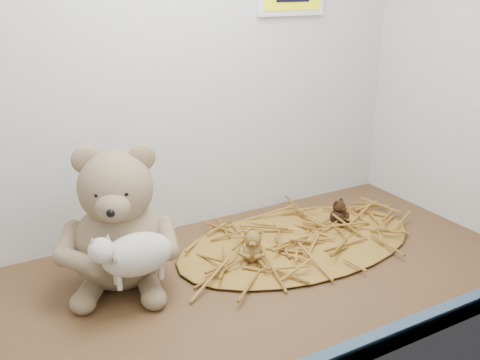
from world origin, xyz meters
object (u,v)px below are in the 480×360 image
mini_teddy_tan (253,244)px  main_teddy (119,217)px  toy_lamb (137,254)px  mini_teddy_brown (338,210)px

mini_teddy_tan → main_teddy: bearing=-161.0°
toy_lamb → mini_teddy_brown: toy_lamb is taller
main_teddy → mini_teddy_tan: 28.22cm
toy_lamb → mini_teddy_brown: size_ratio=2.70×
main_teddy → mini_teddy_tan: size_ratio=3.93×
main_teddy → mini_teddy_brown: size_ratio=4.54×
toy_lamb → mini_teddy_brown: (53.13, 9.44, -6.61)cm
main_teddy → mini_teddy_brown: 54.04cm
mini_teddy_tan → mini_teddy_brown: (27.36, 5.99, -0.48)cm
toy_lamb → mini_teddy_tan: size_ratio=2.33×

